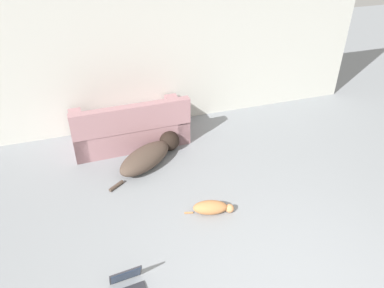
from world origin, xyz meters
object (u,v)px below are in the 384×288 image
(couch, at_px, (130,128))
(cat, at_px, (212,208))
(laptop_open, at_px, (128,284))
(dog, at_px, (150,154))

(couch, relative_size, cat, 2.88)
(cat, bearing_deg, couch, 123.35)
(cat, xyz_separation_m, laptop_open, (-1.20, -0.79, -0.00))
(dog, relative_size, cat, 2.04)
(couch, height_order, cat, couch)
(dog, xyz_separation_m, laptop_open, (-0.69, -2.08, -0.07))
(laptop_open, bearing_deg, couch, 73.34)
(dog, bearing_deg, cat, -104.59)
(couch, xyz_separation_m, cat, (0.68, -1.95, -0.18))
(couch, xyz_separation_m, laptop_open, (-0.52, -2.75, -0.18))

